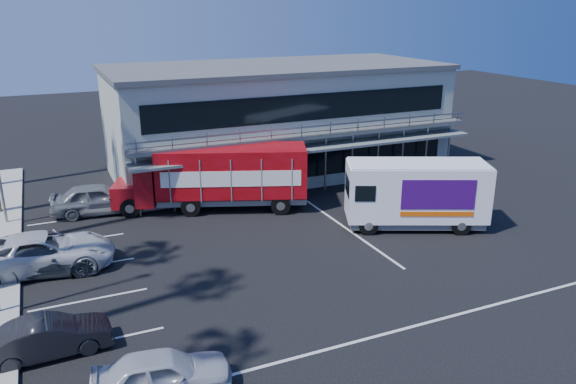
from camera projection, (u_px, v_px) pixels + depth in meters
name	position (u px, v px, depth m)	size (l,w,h in m)	color
ground	(343.00, 259.00, 25.70)	(120.00, 120.00, 0.00)	black
building	(276.00, 118.00, 38.65)	(22.40, 12.00, 7.30)	#9CA193
red_truck	(219.00, 176.00, 31.47)	(10.88, 6.10, 3.60)	maroon
white_van	(416.00, 193.00, 28.92)	(7.50, 5.14, 3.48)	white
parked_car_a	(162.00, 373.00, 16.62)	(1.65, 4.11, 1.40)	silver
parked_car_b	(49.00, 337.00, 18.51)	(1.39, 3.97, 1.31)	black
parked_car_c	(43.00, 252.00, 24.44)	(2.77, 6.01, 1.67)	silver
parked_car_d	(44.00, 259.00, 24.14)	(1.97, 4.83, 1.40)	#2E353E
parked_car_e	(98.00, 199.00, 31.14)	(2.03, 5.05, 1.72)	slate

